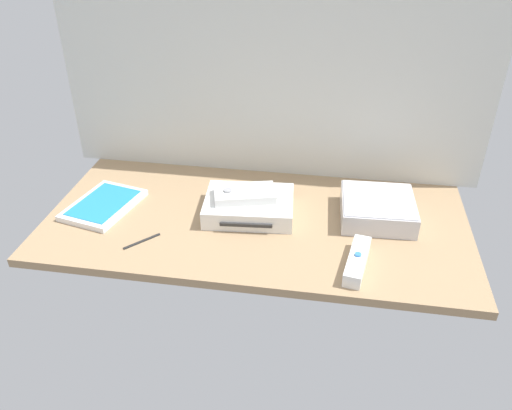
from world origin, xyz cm
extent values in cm
cube|color=#9E7F5B|center=(0.00, 0.00, -1.00)|extent=(100.00, 48.00, 2.00)
cube|color=silver|center=(0.00, 24.60, 32.00)|extent=(110.00, 1.20, 64.00)
cube|color=white|center=(-2.04, 2.15, 2.20)|extent=(22.29, 17.73, 4.40)
cube|color=#2D2D2D|center=(-1.34, -6.02, 2.20)|extent=(12.01, 1.62, 0.80)
cube|color=silver|center=(28.37, 5.29, 2.50)|extent=(17.68, 17.68, 5.00)
cube|color=silver|center=(28.37, 5.29, 5.15)|extent=(16.97, 16.97, 0.30)
cube|color=white|center=(-37.96, -0.90, 0.70)|extent=(17.48, 21.55, 1.40)
cube|color=#2384CC|center=(-37.96, -0.90, 1.48)|extent=(14.50, 18.41, 0.16)
cube|color=white|center=(23.69, -14.34, 1.50)|extent=(5.94, 15.19, 3.00)
cylinder|color=#387FDB|center=(23.69, -14.34, 3.20)|extent=(1.40, 1.40, 0.40)
cube|color=white|center=(-3.09, 2.30, 5.40)|extent=(15.99, 11.50, 2.00)
cylinder|color=#99999E|center=(-6.95, 1.25, 6.60)|extent=(2.45, 2.45, 0.40)
cylinder|color=black|center=(-23.78, -13.09, 0.35)|extent=(6.57, 7.14, 0.70)
camera|label=1|loc=(16.62, -101.66, 68.52)|focal=36.35mm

